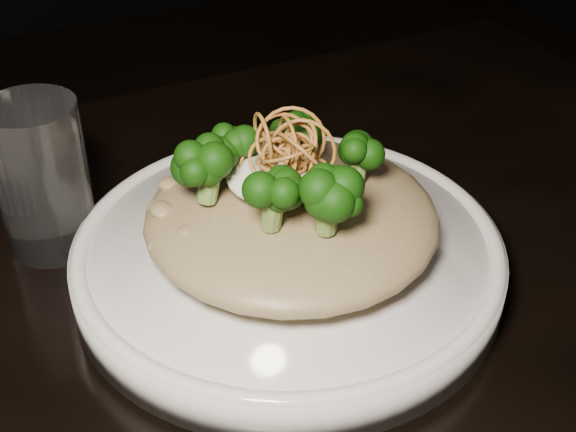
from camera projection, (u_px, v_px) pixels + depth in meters
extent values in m
cube|color=black|center=(193.00, 393.00, 0.53)|extent=(1.10, 0.80, 0.04)
cylinder|color=black|center=(442.00, 305.00, 1.16)|extent=(0.05, 0.05, 0.71)
cylinder|color=silver|center=(288.00, 259.00, 0.59)|extent=(0.31, 0.31, 0.03)
ellipsoid|color=brown|center=(292.00, 217.00, 0.56)|extent=(0.21, 0.21, 0.05)
ellipsoid|color=white|center=(277.00, 176.00, 0.55)|extent=(0.07, 0.07, 0.02)
cylinder|color=white|center=(42.00, 177.00, 0.59)|extent=(0.08, 0.08, 0.12)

